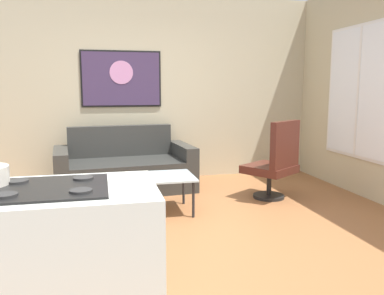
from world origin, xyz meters
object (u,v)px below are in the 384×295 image
at_px(couch, 125,170).
at_px(armchair, 276,162).
at_px(coffee_table, 146,179).
at_px(wall_painting, 121,79).

relative_size(couch, armchair, 1.91).
relative_size(couch, coffee_table, 1.78).
xyz_separation_m(couch, coffee_table, (0.17, -1.12, 0.11)).
relative_size(coffee_table, armchair, 1.07).
xyz_separation_m(armchair, wall_painting, (-1.82, 1.51, 1.07)).
bearing_deg(coffee_table, armchair, 7.11).
bearing_deg(coffee_table, couch, 98.66).
height_order(coffee_table, wall_painting, wall_painting).
bearing_deg(wall_painting, armchair, -39.73).
bearing_deg(couch, wall_painting, 88.15).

